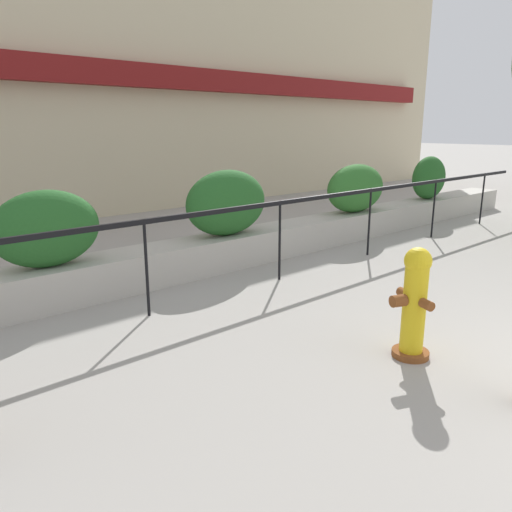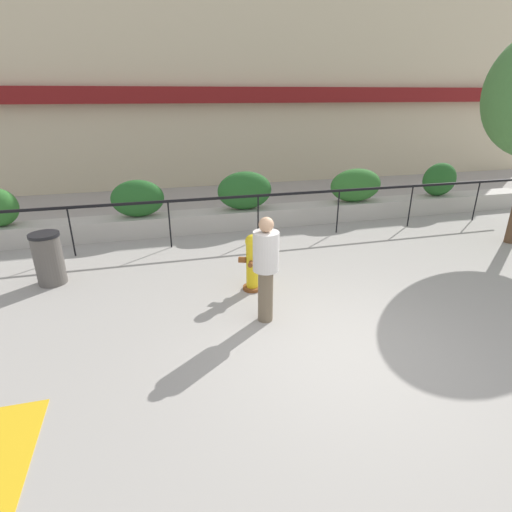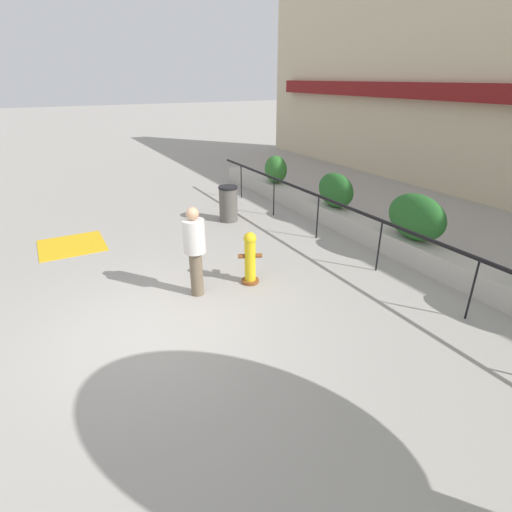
{
  "view_description": "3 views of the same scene",
  "coord_description": "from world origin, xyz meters",
  "px_view_note": "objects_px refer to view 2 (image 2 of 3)",
  "views": [
    {
      "loc": [
        -4.88,
        -0.03,
        2.15
      ],
      "look_at": [
        -1.61,
        3.61,
        0.88
      ],
      "focal_mm": 35.0,
      "sensor_mm": 36.0,
      "label": 1
    },
    {
      "loc": [
        -2.46,
        -4.23,
        3.4
      ],
      "look_at": [
        -0.65,
        2.63,
        0.51
      ],
      "focal_mm": 28.0,
      "sensor_mm": 36.0,
      "label": 2
    },
    {
      "loc": [
        5.53,
        -1.08,
        3.81
      ],
      "look_at": [
        -0.82,
        2.4,
        0.56
      ],
      "focal_mm": 28.0,
      "sensor_mm": 36.0,
      "label": 3
    }
  ],
  "objects_px": {
    "trash_bin": "(49,259)",
    "hedge_bush_3": "(356,185)",
    "pedestrian": "(266,264)",
    "hedge_bush_2": "(245,191)",
    "fire_hydrant": "(252,262)",
    "hedge_bush_1": "(138,198)",
    "hedge_bush_4": "(440,179)"
  },
  "relations": [
    {
      "from": "hedge_bush_4",
      "to": "trash_bin",
      "type": "distance_m",
      "value": 10.77
    },
    {
      "from": "pedestrian",
      "to": "hedge_bush_2",
      "type": "bearing_deg",
      "value": 80.52
    },
    {
      "from": "fire_hydrant",
      "to": "trash_bin",
      "type": "xyz_separation_m",
      "value": [
        -3.66,
        1.24,
        -0.04
      ]
    },
    {
      "from": "trash_bin",
      "to": "hedge_bush_3",
      "type": "bearing_deg",
      "value": 17.98
    },
    {
      "from": "hedge_bush_3",
      "to": "hedge_bush_4",
      "type": "relative_size",
      "value": 1.38
    },
    {
      "from": "hedge_bush_1",
      "to": "fire_hydrant",
      "type": "bearing_deg",
      "value": -61.68
    },
    {
      "from": "hedge_bush_2",
      "to": "pedestrian",
      "type": "distance_m",
      "value": 4.91
    },
    {
      "from": "hedge_bush_1",
      "to": "hedge_bush_3",
      "type": "relative_size",
      "value": 0.85
    },
    {
      "from": "pedestrian",
      "to": "trash_bin",
      "type": "height_order",
      "value": "pedestrian"
    },
    {
      "from": "hedge_bush_1",
      "to": "hedge_bush_2",
      "type": "relative_size",
      "value": 0.89
    },
    {
      "from": "hedge_bush_2",
      "to": "fire_hydrant",
      "type": "distance_m",
      "value": 3.84
    },
    {
      "from": "hedge_bush_2",
      "to": "fire_hydrant",
      "type": "height_order",
      "value": "hedge_bush_2"
    },
    {
      "from": "hedge_bush_2",
      "to": "hedge_bush_1",
      "type": "bearing_deg",
      "value": 180.0
    },
    {
      "from": "fire_hydrant",
      "to": "hedge_bush_3",
      "type": "bearing_deg",
      "value": 42.89
    },
    {
      "from": "hedge_bush_1",
      "to": "fire_hydrant",
      "type": "height_order",
      "value": "hedge_bush_1"
    },
    {
      "from": "hedge_bush_2",
      "to": "hedge_bush_3",
      "type": "bearing_deg",
      "value": 0.0
    },
    {
      "from": "fire_hydrant",
      "to": "trash_bin",
      "type": "height_order",
      "value": "fire_hydrant"
    },
    {
      "from": "hedge_bush_1",
      "to": "trash_bin",
      "type": "xyz_separation_m",
      "value": [
        -1.65,
        -2.49,
        -0.46
      ]
    },
    {
      "from": "hedge_bush_2",
      "to": "hedge_bush_4",
      "type": "xyz_separation_m",
      "value": [
        6.06,
        0.0,
        -0.01
      ]
    },
    {
      "from": "hedge_bush_2",
      "to": "fire_hydrant",
      "type": "relative_size",
      "value": 1.36
    },
    {
      "from": "hedge_bush_1",
      "to": "pedestrian",
      "type": "relative_size",
      "value": 0.75
    },
    {
      "from": "trash_bin",
      "to": "pedestrian",
      "type": "bearing_deg",
      "value": -33.12
    },
    {
      "from": "hedge_bush_4",
      "to": "pedestrian",
      "type": "distance_m",
      "value": 8.4
    },
    {
      "from": "hedge_bush_4",
      "to": "trash_bin",
      "type": "xyz_separation_m",
      "value": [
        -10.47,
        -2.49,
        -0.49
      ]
    },
    {
      "from": "hedge_bush_4",
      "to": "hedge_bush_1",
      "type": "bearing_deg",
      "value": 180.0
    },
    {
      "from": "pedestrian",
      "to": "hedge_bush_4",
      "type": "bearing_deg",
      "value": 35.19
    },
    {
      "from": "hedge_bush_4",
      "to": "pedestrian",
      "type": "relative_size",
      "value": 0.65
    },
    {
      "from": "hedge_bush_3",
      "to": "hedge_bush_1",
      "type": "bearing_deg",
      "value": 180.0
    },
    {
      "from": "hedge_bush_4",
      "to": "hedge_bush_3",
      "type": "bearing_deg",
      "value": 180.0
    },
    {
      "from": "hedge_bush_3",
      "to": "pedestrian",
      "type": "distance_m",
      "value": 6.33
    },
    {
      "from": "hedge_bush_3",
      "to": "hedge_bush_4",
      "type": "bearing_deg",
      "value": 0.0
    },
    {
      "from": "hedge_bush_1",
      "to": "trash_bin",
      "type": "distance_m",
      "value": 3.02
    }
  ]
}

